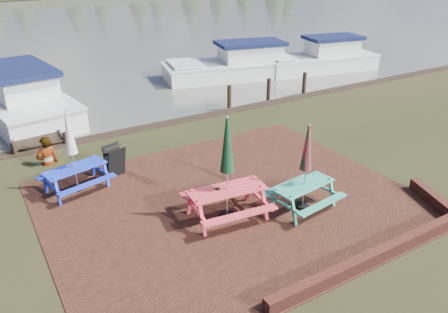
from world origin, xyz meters
TOP-DOWN VIEW (x-y plane):
  - ground at (0.00, 0.00)m, footprint 120.00×120.00m
  - paving at (0.00, 1.00)m, footprint 9.00×7.50m
  - brick_wall at (2.15, -2.42)m, footprint 6.21×1.79m
  - water at (0.00, 37.00)m, footprint 120.00×60.00m
  - picnic_table_teal at (1.38, -0.20)m, footprint 1.77×1.61m
  - picnic_table_red at (-0.45, 0.42)m, footprint 2.01×1.83m
  - picnic_table_blue at (-3.17, 3.62)m, footprint 1.90×1.77m
  - chalkboard at (-2.02, 3.89)m, footprint 0.60×0.67m
  - jetty at (-3.50, 11.28)m, footprint 1.76×9.08m
  - boat_jetty at (-3.47, 11.56)m, footprint 3.76×8.24m
  - boat_near at (7.21, 11.89)m, footprint 7.74×4.09m
  - boat_far at (12.00, 10.73)m, footprint 6.80×3.45m
  - person at (-3.54, 5.68)m, footprint 0.68×0.49m

SIDE VIEW (x-z plane):
  - ground at x=0.00m, z-range 0.00..0.00m
  - water at x=0.00m, z-range -0.01..0.01m
  - paving at x=0.00m, z-range 0.00..0.02m
  - jetty at x=-3.50m, z-range -0.39..0.61m
  - brick_wall at x=2.15m, z-range 0.00..0.30m
  - boat_near at x=7.21m, z-range -0.60..1.39m
  - boat_far at x=12.00m, z-range -0.61..1.42m
  - chalkboard at x=-2.02m, z-range 0.02..0.91m
  - boat_jetty at x=-3.47m, z-range -0.67..1.64m
  - picnic_table_teal at x=1.38m, z-range -0.33..1.89m
  - picnic_table_blue at x=-3.17m, z-range -0.33..1.89m
  - person at x=-3.54m, z-range 0.00..1.76m
  - picnic_table_red at x=-0.45m, z-range -0.38..2.17m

